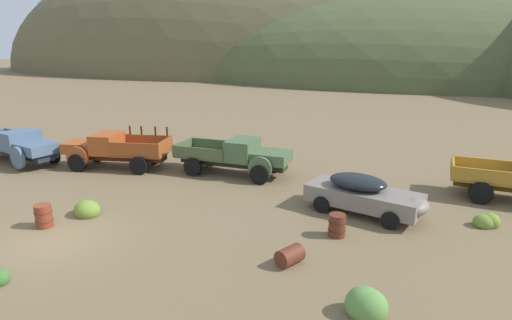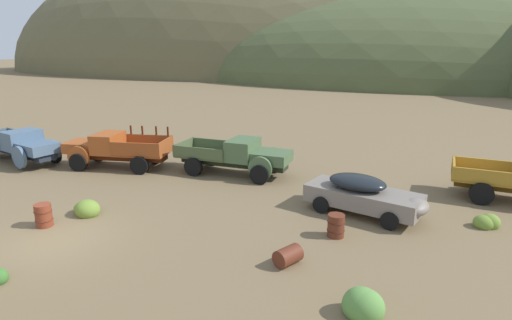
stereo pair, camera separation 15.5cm
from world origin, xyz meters
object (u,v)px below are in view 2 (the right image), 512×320
object	(u,v)px
truck_chalk_blue	(23,146)
oil_drum_tipped	(288,256)
car_primer_gray	(366,195)
oil_drum_foreground	(44,215)
truck_weathered_green	(242,156)
oil_drum_by_truck	(336,226)
truck_oxide_orange	(111,149)

from	to	relation	value
truck_chalk_blue	oil_drum_tipped	distance (m)	18.26
car_primer_gray	oil_drum_foreground	world-z (taller)	car_primer_gray
truck_chalk_blue	car_primer_gray	xyz separation A→B (m)	(19.08, -1.50, -0.19)
car_primer_gray	truck_weathered_green	bearing A→B (deg)	169.70
truck_weathered_green	oil_drum_foreground	size ratio (longest dim) A/B	7.02
oil_drum_foreground	oil_drum_by_truck	xyz separation A→B (m)	(10.43, 2.59, -0.02)
truck_chalk_blue	truck_weathered_green	size ratio (longest dim) A/B	1.05
oil_drum_tipped	truck_oxide_orange	bearing A→B (deg)	148.78
oil_drum_by_truck	oil_drum_tipped	bearing A→B (deg)	-114.77
truck_weathered_green	oil_drum_foreground	world-z (taller)	truck_weathered_green
truck_weathered_green	oil_drum_tipped	world-z (taller)	truck_weathered_green
oil_drum_foreground	car_primer_gray	bearing A→B (deg)	23.76
truck_chalk_blue	oil_drum_foreground	bearing A→B (deg)	-24.34
truck_chalk_blue	truck_oxide_orange	bearing A→B (deg)	24.87
truck_oxide_orange	car_primer_gray	xyz separation A→B (m)	(13.81, -2.40, -0.18)
oil_drum_tipped	oil_drum_foreground	xyz separation A→B (m)	(-9.32, -0.17, 0.15)
oil_drum_by_truck	truck_weathered_green	bearing A→B (deg)	134.90
truck_weathered_green	car_primer_gray	xyz separation A→B (m)	(6.49, -3.31, -0.17)
truck_oxide_orange	truck_weathered_green	xyz separation A→B (m)	(7.32, 0.91, -0.00)
truck_oxide_orange	oil_drum_foreground	world-z (taller)	truck_oxide_orange
truck_weathered_green	oil_drum_by_truck	world-z (taller)	truck_weathered_green
car_primer_gray	oil_drum_foreground	size ratio (longest dim) A/B	5.75
car_primer_gray	oil_drum_by_truck	bearing A→B (deg)	-92.60
oil_drum_tipped	oil_drum_by_truck	size ratio (longest dim) A/B	1.23
truck_chalk_blue	oil_drum_foreground	distance (m)	10.16
truck_weathered_green	car_primer_gray	distance (m)	7.28
truck_oxide_orange	oil_drum_by_truck	distance (m)	13.84
truck_weathered_green	oil_drum_by_truck	size ratio (longest dim) A/B	7.40
car_primer_gray	oil_drum_foreground	xyz separation A→B (m)	(-11.26, -4.96, -0.38)
truck_weathered_green	car_primer_gray	world-z (taller)	truck_weathered_green
truck_chalk_blue	truck_oxide_orange	distance (m)	5.34
truck_chalk_blue	oil_drum_foreground	xyz separation A→B (m)	(7.81, -6.46, -0.57)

